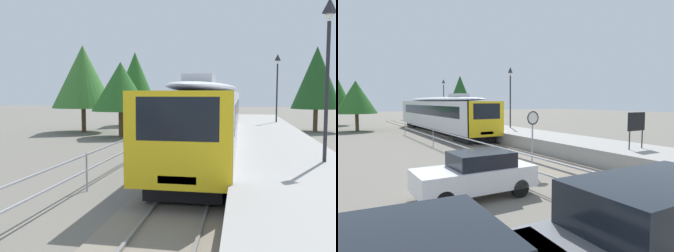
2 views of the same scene
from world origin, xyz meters
The scene contains 10 objects.
ground_plane centered at (-3.00, 22.00, 0.00)m, with size 160.00×160.00×0.00m, color #6B665B.
track_rails centered at (0.00, 22.00, 0.03)m, with size 3.20×60.00×0.14m.
commuter_train centered at (0.00, 29.35, 2.15)m, with size 2.82×20.98×3.74m.
station_platform centered at (3.25, 22.00, 0.45)m, with size 3.90×60.00×0.90m, color #999691.
platform_lamp_mid_platform centered at (4.34, 22.90, 4.62)m, with size 0.34×0.34×5.35m.
platform_lamp_far_end centered at (4.34, 40.74, 4.62)m, with size 0.34×0.34×5.35m.
tree_behind_carpark centered at (-7.02, 36.08, 3.67)m, with size 4.25×4.25×5.45m.
tree_behind_station_far centered at (7.69, 43.00, 4.48)m, with size 4.04×4.04×7.07m.
tree_distant_left centered at (-11.16, 38.92, 4.54)m, with size 5.04×5.04×7.09m.
tree_distant_centre centered at (-8.75, 45.99, 4.65)m, with size 4.21×4.21×7.23m.
Camera 1 is at (1.58, 9.64, 3.16)m, focal length 40.53 mm.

